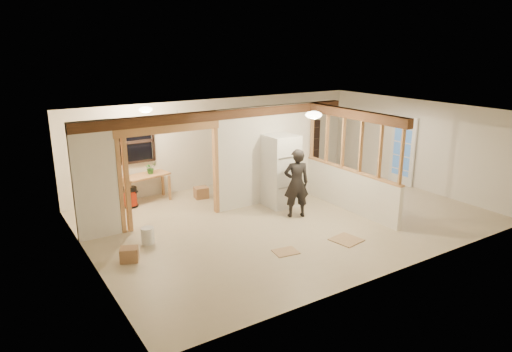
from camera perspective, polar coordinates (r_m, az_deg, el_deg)
floor at (r=10.94m, az=3.87°, el=-5.16°), size 9.00×6.50×0.01m
ceiling at (r=10.30m, az=4.13°, el=7.95°), size 9.00×6.50×0.01m
wall_back at (r=13.23m, az=-4.39°, el=4.26°), size 9.00×0.01×2.50m
wall_front at (r=8.28m, az=17.46°, el=-3.72°), size 9.00×0.01×2.50m
wall_left at (r=8.76m, az=-20.47°, el=-2.92°), size 0.01×6.50×2.50m
wall_right at (r=13.65m, az=19.43°, el=3.75°), size 0.01×6.50×2.50m
partition_left_stub at (r=9.98m, az=-19.48°, el=-0.57°), size 0.90×0.12×2.50m
partition_center at (r=11.61m, az=1.28°, el=2.63°), size 2.80×0.12×2.50m
doorway_frame at (r=10.48m, az=-10.64°, el=0.01°), size 2.46×0.14×2.20m
header_beam_back at (r=10.79m, az=-4.04°, el=7.67°), size 7.00×0.18×0.22m
header_beam_right at (r=11.05m, az=12.12°, el=7.56°), size 0.18×3.30×0.22m
pony_wall at (r=11.47m, az=11.57°, el=-1.76°), size 0.12×3.20×1.00m
stud_partition at (r=11.17m, az=11.90°, el=3.91°), size 0.14×3.20×1.32m
window_back at (r=12.12m, az=-15.16°, el=4.10°), size 1.12×0.10×1.10m
french_door at (r=13.88m, az=17.85°, el=3.03°), size 0.12×0.86×2.00m
ceiling_dome_main at (r=10.10m, az=7.21°, el=7.58°), size 0.36×0.36×0.16m
ceiling_dome_util at (r=11.18m, az=-13.64°, el=8.08°), size 0.32×0.32×0.14m
hanging_bulb at (r=10.75m, az=-9.76°, el=6.37°), size 0.07×0.07×0.07m
refrigerator at (r=11.45m, az=3.12°, el=0.66°), size 0.75×0.73×1.82m
woman at (r=10.74m, az=5.06°, el=-0.90°), size 0.71×0.59×1.65m
work_table at (r=12.24m, az=-13.44°, el=-1.44°), size 1.23×0.79×0.72m
potted_plant at (r=12.16m, az=-13.05°, el=0.99°), size 0.35×0.32×0.31m
shop_vac at (r=11.93m, az=-15.50°, el=-2.54°), size 0.52×0.52×0.52m
bookshelf at (r=14.78m, az=6.36°, el=3.76°), size 0.82×0.27×1.64m
bucket at (r=9.73m, az=-13.39°, el=-7.25°), size 0.35×0.35×0.34m
box_util_a at (r=12.28m, az=-6.87°, el=-2.07°), size 0.38×0.34×0.30m
box_util_b at (r=11.27m, az=-19.03°, el=-4.70°), size 0.32×0.32×0.24m
box_front at (r=9.07m, az=-15.55°, el=-9.42°), size 0.41×0.38×0.27m
floor_panel_near at (r=9.85m, az=11.23°, el=-7.83°), size 0.64×0.64×0.02m
floor_panel_far at (r=9.17m, az=3.74°, el=-9.42°), size 0.52×0.44×0.02m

